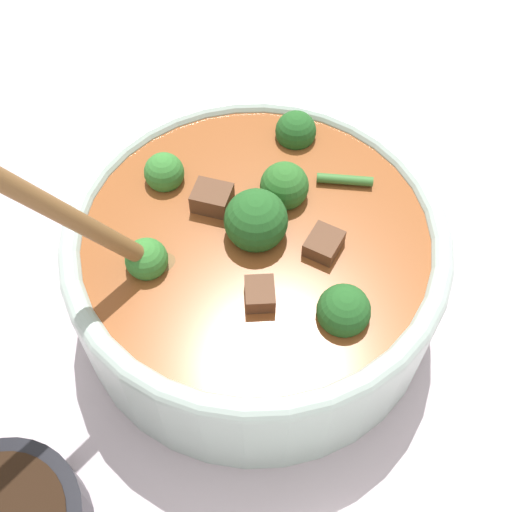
{
  "coord_description": "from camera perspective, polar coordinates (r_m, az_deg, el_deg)",
  "views": [
    {
      "loc": [
        -0.13,
        -0.23,
        0.44
      ],
      "look_at": [
        0.0,
        0.0,
        0.06
      ],
      "focal_mm": 45.0,
      "sensor_mm": 36.0,
      "label": 1
    }
  ],
  "objects": [
    {
      "name": "stew_bowl",
      "position": [
        0.47,
        -0.04,
        -0.43
      ],
      "size": [
        0.33,
        0.27,
        0.28
      ],
      "color": "#B2C6BC",
      "rests_on": "ground_plane"
    },
    {
      "name": "ground_plane",
      "position": [
        0.52,
        0.0,
        -3.81
      ],
      "size": [
        4.0,
        4.0,
        0.0
      ],
      "primitive_type": "plane",
      "color": "silver"
    }
  ]
}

